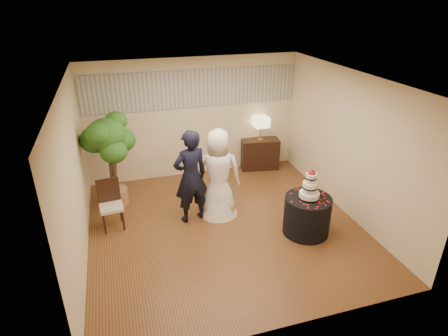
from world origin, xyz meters
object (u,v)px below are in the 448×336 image
object	(u,v)px
cake_table	(307,215)
ficus_tree	(110,161)
groom	(191,177)
side_chair	(111,206)
table_lamp	(261,128)
console	(260,154)
bride	(218,173)
wedding_cake	(310,184)

from	to	relation	value
cake_table	ficus_tree	size ratio (longest dim) A/B	0.43
groom	side_chair	size ratio (longest dim) A/B	1.95
groom	table_lamp	xyz separation A→B (m)	(2.15, 1.83, 0.13)
table_lamp	ficus_tree	xyz separation A→B (m)	(-3.57, -0.79, -0.07)
cake_table	console	xyz separation A→B (m)	(0.22, 2.88, 0.02)
bride	table_lamp	world-z (taller)	bride
table_lamp	groom	bearing A→B (deg)	-139.49
console	ficus_tree	distance (m)	3.71
cake_table	wedding_cake	size ratio (longest dim) A/B	1.48
wedding_cake	ficus_tree	distance (m)	3.95
bride	table_lamp	bearing A→B (deg)	-117.78
bride	ficus_tree	xyz separation A→B (m)	(-1.98, 0.99, 0.10)
bride	cake_table	size ratio (longest dim) A/B	2.11
wedding_cake	side_chair	world-z (taller)	wedding_cake
bride	wedding_cake	xyz separation A→B (m)	(1.37, -1.10, 0.12)
side_chair	table_lamp	bearing A→B (deg)	19.41
console	table_lamp	size ratio (longest dim) A/B	1.59
table_lamp	ficus_tree	world-z (taller)	ficus_tree
wedding_cake	ficus_tree	size ratio (longest dim) A/B	0.29
bride	console	bearing A→B (deg)	-117.78
bride	ficus_tree	distance (m)	2.22
console	table_lamp	distance (m)	0.68
bride	cake_table	world-z (taller)	bride
groom	bride	world-z (taller)	groom
table_lamp	cake_table	bearing A→B (deg)	-94.36
table_lamp	wedding_cake	bearing A→B (deg)	-94.36
groom	cake_table	world-z (taller)	groom
bride	side_chair	world-z (taller)	bride
cake_table	wedding_cake	bearing A→B (deg)	90.00
groom	cake_table	size ratio (longest dim) A/B	2.19
groom	wedding_cake	size ratio (longest dim) A/B	3.25
bride	cake_table	bearing A→B (deg)	155.27
side_chair	groom	bearing A→B (deg)	-10.96
groom	table_lamp	bearing A→B (deg)	-152.42
console	side_chair	size ratio (longest dim) A/B	0.97
cake_table	side_chair	xyz separation A→B (m)	(-3.43, 1.19, 0.11)
groom	console	xyz separation A→B (m)	(2.15, 1.83, -0.54)
wedding_cake	ficus_tree	world-z (taller)	ficus_tree
cake_table	table_lamp	distance (m)	2.97
wedding_cake	table_lamp	bearing A→B (deg)	85.64
table_lamp	ficus_tree	bearing A→B (deg)	-167.58
console	ficus_tree	world-z (taller)	ficus_tree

